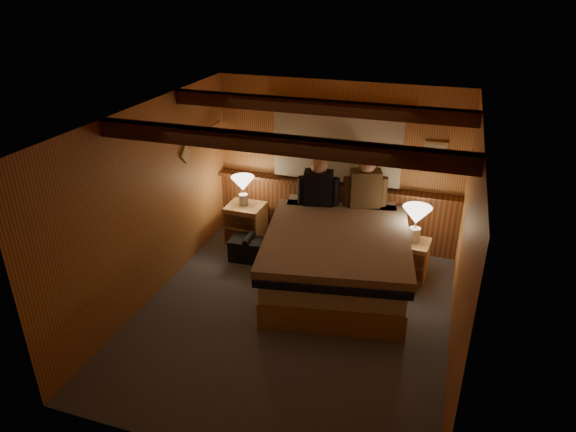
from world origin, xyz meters
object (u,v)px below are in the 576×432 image
at_px(lamp_right, 416,217).
at_px(duffel_bag, 249,249).
at_px(bed, 337,257).
at_px(nightstand_left, 246,223).
at_px(nightstand_right, 409,259).
at_px(person_right, 365,186).
at_px(lamp_left, 243,185).
at_px(person_left, 319,186).

height_order(lamp_right, duffel_bag, lamp_right).
xyz_separation_m(bed, nightstand_left, (-1.58, 0.75, -0.11)).
bearing_deg(bed, nightstand_right, 19.19).
bearing_deg(person_right, nightstand_right, -45.72).
xyz_separation_m(person_right, duffel_bag, (-1.49, -0.65, -0.91)).
relative_size(bed, duffel_bag, 4.67).
xyz_separation_m(nightstand_right, lamp_left, (-2.49, 0.27, 0.64)).
bearing_deg(lamp_right, duffel_bag, -172.25).
distance_m(person_right, duffel_bag, 1.86).
height_order(lamp_right, person_right, person_right).
xyz_separation_m(bed, duffel_bag, (-1.32, 0.22, -0.24)).
relative_size(lamp_left, duffel_bag, 0.82).
distance_m(lamp_left, person_right, 1.79).
xyz_separation_m(nightstand_right, person_right, (-0.72, 0.38, 0.81)).
distance_m(lamp_left, person_left, 1.17).
xyz_separation_m(nightstand_left, lamp_right, (2.49, -0.22, 0.57)).
height_order(lamp_left, person_left, person_left).
xyz_separation_m(bed, lamp_left, (-1.61, 0.77, 0.49)).
height_order(lamp_left, person_right, person_right).
distance_m(nightstand_right, person_right, 1.15).
xyz_separation_m(nightstand_left, duffel_bag, (0.26, -0.53, -0.13)).
bearing_deg(person_right, lamp_left, 166.05).
xyz_separation_m(person_left, duffel_bag, (-0.87, -0.50, -0.89)).
bearing_deg(duffel_bag, person_right, 19.55).
distance_m(nightstand_left, lamp_right, 2.56).
height_order(bed, person_right, person_right).
distance_m(lamp_right, duffel_bag, 2.36).
distance_m(bed, person_left, 1.07).
relative_size(nightstand_left, person_right, 0.79).
bearing_deg(lamp_left, lamp_right, -5.39).
bearing_deg(duffel_bag, nightstand_left, 112.14).
relative_size(nightstand_right, lamp_right, 1.07).
distance_m(lamp_right, person_left, 1.39).
bearing_deg(lamp_left, person_right, 3.58).
height_order(nightstand_left, lamp_left, lamp_left).
bearing_deg(nightstand_left, lamp_left, 152.62).
bearing_deg(nightstand_left, person_right, 4.78).
relative_size(person_left, person_right, 0.95).
bearing_deg(bed, nightstand_left, 144.64).
relative_size(nightstand_right, lamp_left, 1.17).
xyz_separation_m(person_left, person_right, (0.62, 0.15, 0.02)).
bearing_deg(bed, lamp_right, 20.19).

